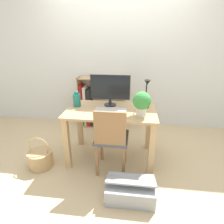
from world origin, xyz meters
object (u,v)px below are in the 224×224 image
at_px(desk_lamp, 147,91).
at_px(potted_plant, 142,102).
at_px(basket, 41,158).
at_px(monitor, 110,88).
at_px(bookshelf, 94,106).
at_px(keyboard, 111,110).
at_px(storage_box, 130,190).
at_px(chair, 111,138).
at_px(vase, 77,100).

relative_size(desk_lamp, potted_plant, 1.31).
xyz_separation_m(potted_plant, basket, (-1.28, -0.17, -0.78)).
xyz_separation_m(monitor, bookshelf, (-0.42, 0.83, -0.57)).
height_order(keyboard, storage_box, keyboard).
bearing_deg(basket, keyboard, 18.45).
bearing_deg(storage_box, bookshelf, 113.92).
xyz_separation_m(monitor, potted_plant, (0.42, -0.32, -0.07)).
bearing_deg(bookshelf, keyboard, -65.74).
bearing_deg(bookshelf, chair, -69.05).
height_order(keyboard, chair, chair).
distance_m(chair, bookshelf, 1.39).
xyz_separation_m(keyboard, chair, (0.04, -0.28, -0.25)).
height_order(monitor, basket, monitor).
relative_size(potted_plant, chair, 0.34).
xyz_separation_m(chair, bookshelf, (-0.50, 1.30, -0.09)).
distance_m(potted_plant, chair, 0.56).
relative_size(basket, storage_box, 0.83).
bearing_deg(storage_box, monitor, 110.83).
bearing_deg(potted_plant, chair, -156.20).
bearing_deg(bookshelf, storage_box, -66.08).
height_order(keyboard, vase, vase).
distance_m(keyboard, desk_lamp, 0.51).
height_order(keyboard, bookshelf, bookshelf).
relative_size(monitor, chair, 0.61).
distance_m(vase, desk_lamp, 0.93).
relative_size(monitor, basket, 1.24).
height_order(monitor, desk_lamp, monitor).
height_order(potted_plant, bookshelf, potted_plant).
relative_size(keyboard, vase, 1.89).
height_order(potted_plant, basket, potted_plant).
xyz_separation_m(vase, potted_plant, (0.86, -0.23, 0.08)).
height_order(vase, chair, vase).
xyz_separation_m(monitor, storage_box, (0.33, -0.87, -0.87)).
xyz_separation_m(keyboard, vase, (-0.48, 0.10, 0.09)).
bearing_deg(chair, potted_plant, 28.21).
bearing_deg(bookshelf, basket, -108.64).
bearing_deg(bookshelf, vase, -91.27).
distance_m(basket, storage_box, 1.26).
relative_size(potted_plant, bookshelf, 0.32).
bearing_deg(vase, bookshelf, 88.73).
height_order(chair, basket, chair).
distance_m(monitor, desk_lamp, 0.48).
relative_size(keyboard, basket, 0.95).
distance_m(vase, storage_box, 1.31).
distance_m(monitor, keyboard, 0.30).
relative_size(chair, bookshelf, 0.93).
height_order(desk_lamp, basket, desk_lamp).
distance_m(monitor, bookshelf, 1.09).
xyz_separation_m(desk_lamp, bookshelf, (-0.90, 0.91, -0.57)).
xyz_separation_m(monitor, vase, (-0.44, -0.09, -0.15)).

